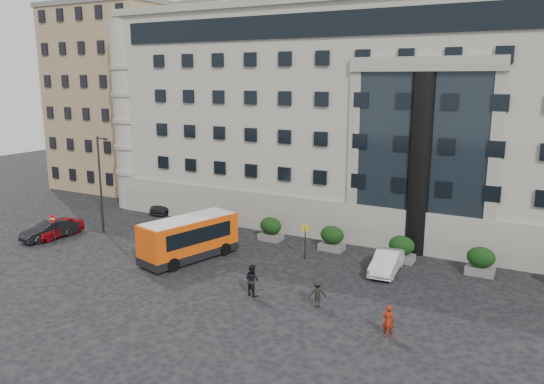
{
  "coord_description": "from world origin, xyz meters",
  "views": [
    {
      "loc": [
        20.54,
        -27.42,
        12.6
      ],
      "look_at": [
        3.74,
        3.36,
        5.0
      ],
      "focal_mm": 35.0,
      "sensor_mm": 36.0,
      "label": 1
    }
  ],
  "objects": [
    {
      "name": "white_taxi",
      "position": [
        11.33,
        5.22,
        0.72
      ],
      "size": [
        1.82,
        4.46,
        1.44
      ],
      "primitive_type": "imported",
      "rotation": [
        0.0,
        0.0,
        0.07
      ],
      "color": "silver",
      "rests_on": "ground"
    },
    {
      "name": "apartment_far",
      "position": [
        -27.0,
        38.0,
        11.0
      ],
      "size": [
        13.0,
        13.0,
        22.0
      ],
      "primitive_type": "cube",
      "color": "brown",
      "rests_on": "ground"
    },
    {
      "name": "red_truck",
      "position": [
        -11.91,
        14.96,
        1.62
      ],
      "size": [
        3.74,
        6.29,
        3.17
      ],
      "rotation": [
        0.0,
        0.0,
        -0.21
      ],
      "color": "maroon",
      "rests_on": "ground"
    },
    {
      "name": "pedestrian_a",
      "position": [
        14.0,
        -3.48,
        0.84
      ],
      "size": [
        0.7,
        0.54,
        1.69
      ],
      "primitive_type": "imported",
      "rotation": [
        0.0,
        0.0,
        3.39
      ],
      "color": "maroon",
      "rests_on": "ground"
    },
    {
      "name": "ground",
      "position": [
        0.0,
        0.0,
        0.0
      ],
      "size": [
        120.0,
        120.0,
        0.0
      ],
      "primitive_type": "plane",
      "color": "black",
      "rests_on": "ground"
    },
    {
      "name": "hedge_e",
      "position": [
        16.8,
        7.8,
        0.93
      ],
      "size": [
        1.8,
        1.26,
        1.84
      ],
      "color": "#5E5E5B",
      "rests_on": "ground"
    },
    {
      "name": "hedge_a",
      "position": [
        -4.0,
        7.8,
        0.93
      ],
      "size": [
        1.8,
        1.26,
        1.84
      ],
      "color": "#5E5E5B",
      "rests_on": "ground"
    },
    {
      "name": "civic_building",
      "position": [
        6.0,
        22.0,
        9.0
      ],
      "size": [
        44.0,
        24.0,
        18.0
      ],
      "primitive_type": "cube",
      "color": "#A6A293",
      "rests_on": "ground"
    },
    {
      "name": "entrance_column",
      "position": [
        12.0,
        10.3,
        6.5
      ],
      "size": [
        1.8,
        1.8,
        13.0
      ],
      "primitive_type": "cylinder",
      "color": "black",
      "rests_on": "ground"
    },
    {
      "name": "parked_car_a",
      "position": [
        -14.38,
        0.38,
        0.75
      ],
      "size": [
        1.91,
        4.44,
        1.49
      ],
      "primitive_type": "imported",
      "rotation": [
        0.0,
        0.0,
        -0.03
      ],
      "color": "maroon",
      "rests_on": "ground"
    },
    {
      "name": "parked_car_d",
      "position": [
        -11.5,
        11.61,
        0.65
      ],
      "size": [
        2.74,
        4.92,
        1.3
      ],
      "primitive_type": "imported",
      "rotation": [
        0.0,
        0.0,
        -0.13
      ],
      "color": "black",
      "rests_on": "ground"
    },
    {
      "name": "pedestrian_b",
      "position": [
        5.46,
        -2.24,
        0.95
      ],
      "size": [
        1.09,
        0.95,
        1.91
      ],
      "primitive_type": "imported",
      "rotation": [
        0.0,
        0.0,
        2.86
      ],
      "color": "black",
      "rests_on": "ground"
    },
    {
      "name": "minibus",
      "position": [
        -1.71,
        1.15,
        1.64
      ],
      "size": [
        4.27,
        7.55,
        2.98
      ],
      "rotation": [
        0.0,
        0.0,
        -0.27
      ],
      "color": "#E74C0A",
      "rests_on": "ground"
    },
    {
      "name": "hedge_b",
      "position": [
        1.2,
        7.8,
        0.93
      ],
      "size": [
        1.8,
        1.26,
        1.84
      ],
      "color": "#5E5E5B",
      "rests_on": "ground"
    },
    {
      "name": "no_entry_sign",
      "position": [
        -13.0,
        -1.04,
        1.65
      ],
      "size": [
        0.64,
        0.16,
        2.32
      ],
      "color": "#262628",
      "rests_on": "ground"
    },
    {
      "name": "pedestrian_c",
      "position": [
        9.49,
        -1.88,
        0.79
      ],
      "size": [
        1.18,
        1.03,
        1.59
      ],
      "primitive_type": "imported",
      "rotation": [
        0.0,
        0.0,
        3.67
      ],
      "color": "black",
      "rests_on": "ground"
    },
    {
      "name": "apartment_near",
      "position": [
        -24.0,
        20.0,
        10.0
      ],
      "size": [
        14.0,
        14.0,
        20.0
      ],
      "primitive_type": "cube",
      "color": "#8D7552",
      "rests_on": "ground"
    },
    {
      "name": "hedge_d",
      "position": [
        11.6,
        7.8,
        0.93
      ],
      "size": [
        1.8,
        1.26,
        1.84
      ],
      "color": "#5E5E5B",
      "rests_on": "ground"
    },
    {
      "name": "parked_car_b",
      "position": [
        -14.44,
        -0.36,
        0.72
      ],
      "size": [
        2.14,
        4.56,
        1.44
      ],
      "primitive_type": "imported",
      "rotation": [
        0.0,
        0.0,
        -0.14
      ],
      "color": "black",
      "rests_on": "ground"
    },
    {
      "name": "bus_stop_sign",
      "position": [
        5.5,
        5.0,
        1.73
      ],
      "size": [
        0.5,
        0.08,
        2.52
      ],
      "color": "#262628",
      "rests_on": "ground"
    },
    {
      "name": "hedge_c",
      "position": [
        6.4,
        7.8,
        0.93
      ],
      "size": [
        1.8,
        1.26,
        1.84
      ],
      "color": "#5E5E5B",
      "rests_on": "ground"
    },
    {
      "name": "street_lamp",
      "position": [
        -11.94,
        3.0,
        4.37
      ],
      "size": [
        1.16,
        0.18,
        8.0
      ],
      "color": "#262628",
      "rests_on": "ground"
    },
    {
      "name": "parked_car_c",
      "position": [
        -11.5,
        11.24,
        0.7
      ],
      "size": [
        2.5,
        5.0,
        1.39
      ],
      "primitive_type": "imported",
      "rotation": [
        0.0,
        0.0,
        -0.12
      ],
      "color": "black",
      "rests_on": "ground"
    }
  ]
}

